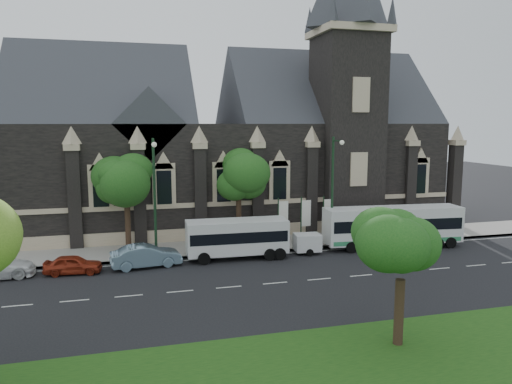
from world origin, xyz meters
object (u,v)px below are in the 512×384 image
object	(u,v)px
banner_flag_center	(304,216)
shuttle_bus	(237,236)
box_trailer	(307,243)
banner_flag_left	(282,217)
tree_walk_left	(129,179)
sedan	(146,256)
tour_coach	(393,225)
street_lamp_near	(333,186)
car_far_red	(73,264)
tree_park_east	(403,245)
banner_flag_right	(327,215)
tree_walk_right	(240,175)
street_lamp_mid	(155,192)

from	to	relation	value
banner_flag_center	shuttle_bus	world-z (taller)	banner_flag_center
box_trailer	banner_flag_left	bearing A→B (deg)	116.44
tree_walk_left	sedan	distance (m)	7.15
tour_coach	street_lamp_near	bearing A→B (deg)	173.76
box_trailer	car_far_red	distance (m)	17.07
tree_park_east	street_lamp_near	distance (m)	16.86
tree_park_east	banner_flag_right	xyz separation A→B (m)	(4.11, 18.32, -2.24)
tree_walk_right	box_trailer	xyz separation A→B (m)	(4.24, -4.68, -4.94)
street_lamp_mid	box_trailer	bearing A→B (deg)	-5.28
banner_flag_left	shuttle_bus	xyz separation A→B (m)	(-4.37, -2.81, -0.71)
street_lamp_mid	banner_flag_right	size ratio (longest dim) A/B	2.25
banner_flag_center	box_trailer	xyz separation A→B (m)	(-0.84, -2.96, -1.51)
banner_flag_center	box_trailer	distance (m)	3.43
street_lamp_near	tour_coach	distance (m)	5.99
tour_coach	shuttle_bus	world-z (taller)	tour_coach
street_lamp_mid	shuttle_bus	distance (m)	6.90
tree_park_east	street_lamp_near	xyz separation A→B (m)	(3.82, 16.42, 0.49)
tree_walk_right	sedan	xyz separation A→B (m)	(-8.01, -5.09, -5.01)
shuttle_bus	box_trailer	bearing A→B (deg)	0.44
banner_flag_center	shuttle_bus	bearing A→B (deg)	-156.18
banner_flag_left	shuttle_bus	size ratio (longest dim) A/B	0.53
street_lamp_near	box_trailer	size ratio (longest dim) A/B	3.06
tree_walk_left	banner_flag_right	distance (m)	16.52
tree_park_east	tree_walk_left	distance (m)	23.36
banner_flag_left	sedan	size ratio (longest dim) A/B	0.82
street_lamp_near	street_lamp_mid	world-z (taller)	same
box_trailer	tree_walk_right	bearing A→B (deg)	137.23
tree_walk_left	street_lamp_near	world-z (taller)	street_lamp_near
tree_walk_left	box_trailer	xyz separation A→B (m)	(13.25, -4.67, -4.86)
tree_park_east	sedan	bearing A→B (deg)	126.29
tree_walk_left	box_trailer	bearing A→B (deg)	-19.41
sedan	car_far_red	bearing A→B (deg)	86.34
street_lamp_near	banner_flag_right	distance (m)	3.34
street_lamp_mid	tree_walk_right	bearing A→B (deg)	26.65
banner_flag_center	shuttle_bus	size ratio (longest dim) A/B	0.53
tree_walk_right	tree_walk_left	distance (m)	9.01
street_lamp_mid	banner_flag_right	xyz separation A→B (m)	(14.29, 1.91, -2.73)
banner_flag_right	car_far_red	xyz separation A→B (m)	(-19.89, -3.69, -1.74)
car_far_red	banner_flag_right	bearing A→B (deg)	-74.30
street_lamp_mid	car_far_red	distance (m)	7.39
sedan	street_lamp_near	bearing A→B (deg)	-91.68
tree_park_east	banner_flag_left	bearing A→B (deg)	89.65
tree_walk_left	sedan	size ratio (longest dim) A/B	1.57
tree_park_east	car_far_red	xyz separation A→B (m)	(-15.78, 14.63, -3.98)
tree_walk_left	banner_flag_right	xyz separation A→B (m)	(16.08, -1.70, -3.35)
sedan	banner_flag_right	bearing A→B (deg)	-84.74
tree_walk_left	tour_coach	size ratio (longest dim) A/B	0.67
street_lamp_near	street_lamp_mid	distance (m)	14.00
shuttle_bus	car_far_red	xyz separation A→B (m)	(-11.52, -0.88, -1.04)
shuttle_bus	car_far_red	bearing A→B (deg)	-173.66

